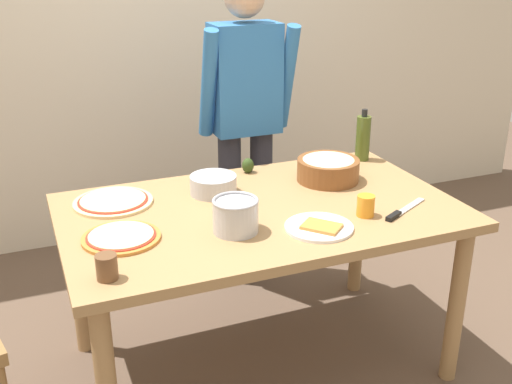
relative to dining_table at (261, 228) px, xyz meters
The scene contains 15 objects.
ground 0.67m from the dining_table, ahead, with size 8.00×8.00×0.00m, color brown.
wall_back 1.72m from the dining_table, 90.00° to the left, with size 5.60×0.10×2.60m, color beige.
dining_table is the anchor object (origin of this frame).
person_cook 0.83m from the dining_table, 73.31° to the left, with size 0.49×0.25×1.62m.
pizza_raw_on_board 0.62m from the dining_table, 153.83° to the left, with size 0.33×0.33×0.02m.
pizza_cooked_on_tray 0.59m from the dining_table, behind, with size 0.29×0.29×0.02m.
plate_with_slice 0.31m from the dining_table, 64.53° to the right, with size 0.26×0.26×0.02m.
popcorn_bowl 0.46m from the dining_table, 23.65° to the left, with size 0.28×0.28×0.11m.
mixing_bowl_steel 0.29m from the dining_table, 120.29° to the left, with size 0.20×0.20×0.08m.
olive_oil_bottle 0.81m from the dining_table, 27.92° to the left, with size 0.07×0.07×0.26m.
steel_pot 0.29m from the dining_table, 135.05° to the right, with size 0.17×0.17×0.13m.
cup_orange 0.44m from the dining_table, 32.81° to the right, with size 0.07×0.07×0.09m, color orange.
cup_small_brown 0.77m from the dining_table, 152.78° to the right, with size 0.07×0.07×0.09m, color brown.
chef_knife 0.57m from the dining_table, 27.62° to the right, with size 0.27×0.16×0.02m.
avocado 0.44m from the dining_table, 75.76° to the left, with size 0.06×0.06×0.07m, color #2D4219.
Camera 1 is at (-0.88, -2.13, 1.76)m, focal length 43.36 mm.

